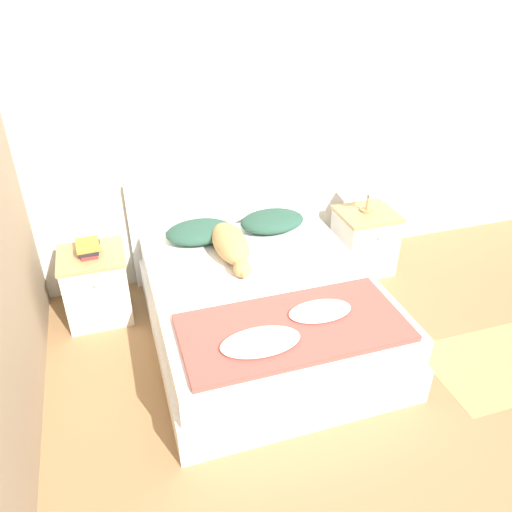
% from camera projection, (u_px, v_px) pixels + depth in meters
% --- Properties ---
extents(ground_plane, '(16.00, 16.00, 0.00)m').
position_uv_depth(ground_plane, '(334.00, 446.00, 2.98)').
color(ground_plane, '#997047').
extents(wall_back, '(9.00, 0.06, 2.55)m').
position_uv_depth(wall_back, '(234.00, 132.00, 4.05)').
color(wall_back, silver).
rests_on(wall_back, ground_plane).
extents(bed, '(1.62, 1.91, 0.51)m').
position_uv_depth(bed, '(264.00, 310.00, 3.70)').
color(bed, white).
rests_on(bed, ground_plane).
extents(headboard, '(1.70, 0.06, 0.96)m').
position_uv_depth(headboard, '(229.00, 222.00, 4.37)').
color(headboard, white).
rests_on(headboard, ground_plane).
extents(nightstand_left, '(0.50, 0.47, 0.57)m').
position_uv_depth(nightstand_left, '(97.00, 285.00, 3.90)').
color(nightstand_left, silver).
rests_on(nightstand_left, ground_plane).
extents(nightstand_right, '(0.50, 0.47, 0.57)m').
position_uv_depth(nightstand_right, '(364.00, 241.00, 4.51)').
color(nightstand_right, silver).
rests_on(nightstand_right, ground_plane).
extents(pillow_left, '(0.55, 0.36, 0.16)m').
position_uv_depth(pillow_left, '(199.00, 232.00, 4.04)').
color(pillow_left, '#284C3D').
rests_on(pillow_left, bed).
extents(pillow_right, '(0.55, 0.36, 0.16)m').
position_uv_depth(pillow_right, '(272.00, 221.00, 4.20)').
color(pillow_right, '#284C3D').
rests_on(pillow_right, bed).
extents(quilt, '(1.40, 0.67, 0.07)m').
position_uv_depth(quilt, '(292.00, 328.00, 3.09)').
color(quilt, '#BC4C42').
rests_on(quilt, bed).
extents(dog, '(0.26, 0.80, 0.20)m').
position_uv_depth(dog, '(231.00, 245.00, 3.83)').
color(dog, tan).
rests_on(dog, bed).
extents(book_stack, '(0.18, 0.23, 0.09)m').
position_uv_depth(book_stack, '(88.00, 248.00, 3.75)').
color(book_stack, '#AD2D28').
rests_on(book_stack, nightstand_left).
extents(table_lamp, '(0.18, 0.18, 0.35)m').
position_uv_depth(table_lamp, '(370.00, 184.00, 4.24)').
color(table_lamp, '#9E7A4C').
rests_on(table_lamp, nightstand_right).
extents(rug, '(1.12, 0.71, 0.00)m').
position_uv_depth(rug, '(506.00, 362.00, 3.58)').
color(rug, tan).
rests_on(rug, ground_plane).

